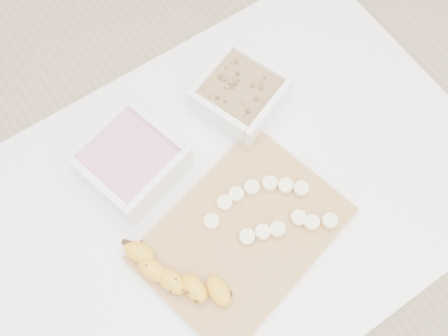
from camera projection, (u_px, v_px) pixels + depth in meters
ground at (229, 265)px, 1.67m from camera, size 3.50×3.50×0.00m
table at (232, 206)px, 1.06m from camera, size 1.00×0.70×0.75m
bowl_yogurt at (131, 161)px, 0.95m from camera, size 0.21×0.21×0.08m
bowl_granola at (240, 94)px, 1.01m from camera, size 0.20×0.20×0.07m
cutting_board at (243, 234)px, 0.93m from camera, size 0.42×0.34×0.01m
banana at (179, 276)px, 0.88m from camera, size 0.12×0.21×0.04m
banana_slices at (270, 209)px, 0.94m from camera, size 0.21×0.17×0.02m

